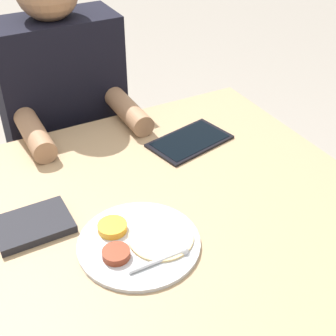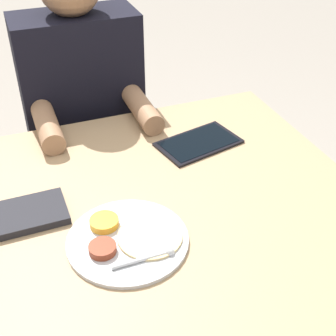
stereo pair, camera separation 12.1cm
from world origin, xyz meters
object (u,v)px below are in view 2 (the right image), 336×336
at_px(red_notebook, 30,214).
at_px(person_diner, 87,134).
at_px(thali_tray, 128,239).
at_px(tablet_device, 199,143).

relative_size(red_notebook, person_diner, 0.15).
height_order(thali_tray, tablet_device, thali_tray).
height_order(thali_tray, person_diner, person_diner).
distance_m(red_notebook, person_diner, 0.65).
distance_m(thali_tray, tablet_device, 0.46).
bearing_deg(thali_tray, red_notebook, 139.43).
relative_size(thali_tray, red_notebook, 1.58).
xyz_separation_m(thali_tray, red_notebook, (-0.20, 0.17, 0.00)).
xyz_separation_m(tablet_device, person_diner, (-0.26, 0.42, -0.15)).
relative_size(tablet_device, person_diner, 0.22).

